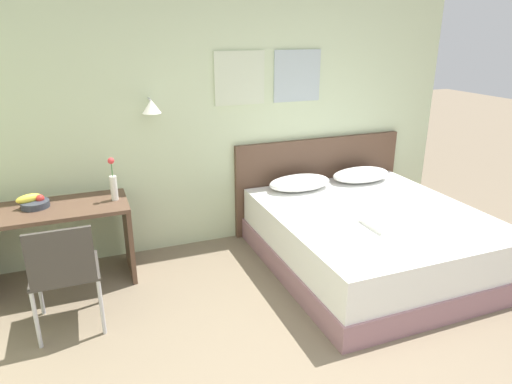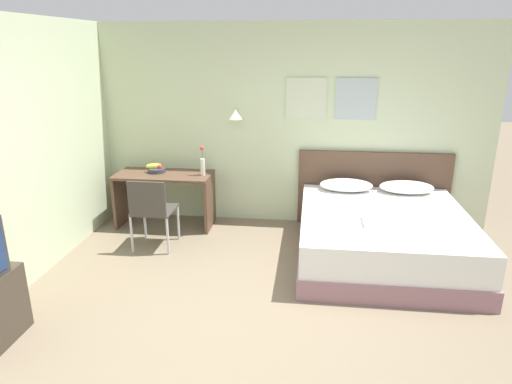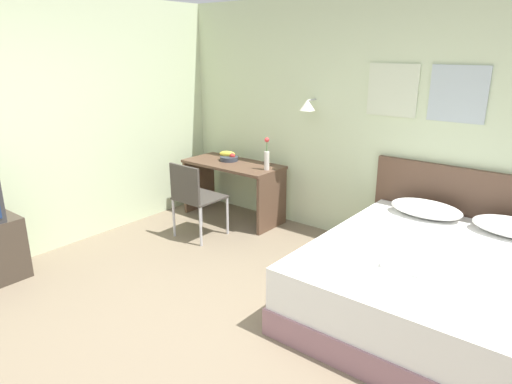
# 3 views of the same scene
# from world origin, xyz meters

# --- Properties ---
(ground_plane) EXTENTS (24.00, 24.00, 0.00)m
(ground_plane) POSITION_xyz_m (0.00, 0.00, 0.00)
(ground_plane) COLOR #756651
(wall_back) EXTENTS (5.57, 0.31, 2.65)m
(wall_back) POSITION_xyz_m (0.01, 2.63, 1.33)
(wall_back) COLOR beige
(wall_back) RESTS_ON ground_plane
(bed) EXTENTS (1.88, 2.07, 0.56)m
(bed) POSITION_xyz_m (1.28, 1.51, 0.28)
(bed) COLOR gray
(bed) RESTS_ON ground_plane
(headboard) EXTENTS (2.00, 0.06, 1.02)m
(headboard) POSITION_xyz_m (1.28, 2.58, 0.51)
(headboard) COLOR brown
(headboard) RESTS_ON ground_plane
(pillow_left) EXTENTS (0.67, 0.38, 0.15)m
(pillow_left) POSITION_xyz_m (0.90, 2.31, 0.64)
(pillow_left) COLOR white
(pillow_left) RESTS_ON bed
(folded_towel_near_foot) EXTENTS (0.35, 0.33, 0.06)m
(folded_towel_near_foot) POSITION_xyz_m (1.19, 1.20, 0.59)
(folded_towel_near_foot) COLOR white
(folded_towel_near_foot) RESTS_ON bed
(desk) EXTENTS (1.27, 0.59, 0.73)m
(desk) POSITION_xyz_m (-1.50, 2.24, 0.52)
(desk) COLOR brown
(desk) RESTS_ON ground_plane
(desk_chair) EXTENTS (0.48, 0.48, 0.89)m
(desk_chair) POSITION_xyz_m (-1.41, 1.46, 0.53)
(desk_chair) COLOR #3D3833
(desk_chair) RESTS_ON ground_plane
(fruit_bowl) EXTENTS (0.27, 0.23, 0.12)m
(fruit_bowl) POSITION_xyz_m (-1.62, 2.30, 0.77)
(fruit_bowl) COLOR #333842
(fruit_bowl) RESTS_ON desk
(flower_vase) EXTENTS (0.06, 0.06, 0.39)m
(flower_vase) POSITION_xyz_m (-0.96, 2.24, 0.88)
(flower_vase) COLOR silver
(flower_vase) RESTS_ON desk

